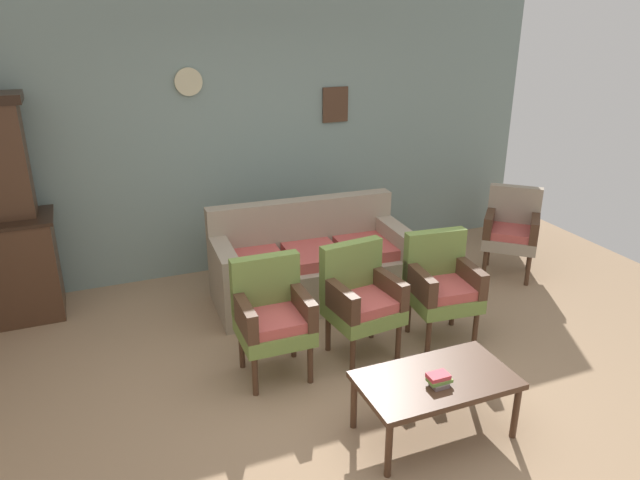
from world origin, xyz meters
The scene contains 10 objects.
ground_plane centered at (0.00, 0.00, 0.00)m, with size 7.68×7.68×0.00m, color #997A5B.
wall_back_with_decor centered at (0.00, 2.63, 1.35)m, with size 6.40×0.09×2.70m.
floral_couch centered at (0.24, 1.62, 0.33)m, with size 1.85×0.88×0.90m.
armchair_by_doorway centered at (-0.48, 0.56, 0.50)m, with size 0.53×0.50×0.90m.
armchair_near_couch_end centered at (0.25, 0.56, 0.50)m, with size 0.57×0.54×0.90m.
armchair_near_cabinet centered at (0.97, 0.53, 0.50)m, with size 0.56×0.54×0.90m.
wingback_chair_by_fireplace centered at (2.34, 1.36, 0.50)m, with size 0.71×0.71×0.90m.
coffee_table centered at (0.27, -0.50, 0.38)m, with size 1.00×0.56×0.42m.
book_stack_on_table centered at (0.24, -0.57, 0.46)m, with size 0.15×0.11×0.07m.
floor_vase_by_wall centered at (2.85, 2.15, 0.30)m, with size 0.22×0.22×0.61m, color #825658.
Camera 1 is at (-1.62, -3.19, 2.63)m, focal length 33.57 mm.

